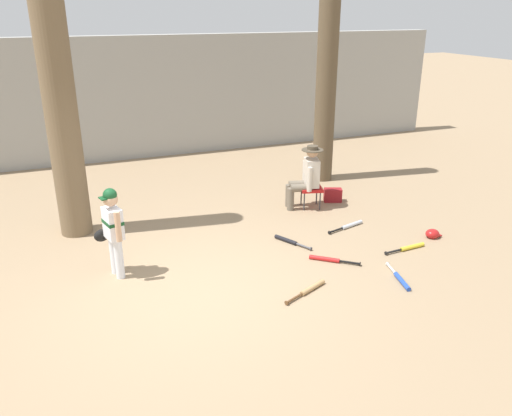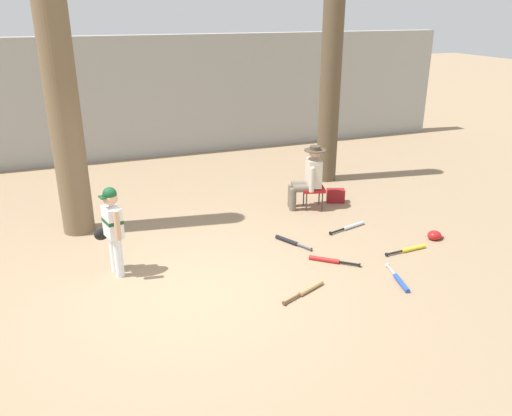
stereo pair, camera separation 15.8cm
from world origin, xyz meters
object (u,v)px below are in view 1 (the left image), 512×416
bat_aluminum_silver (349,226)px  bat_black_composite (289,241)px  tree_near_player (58,92)px  seated_spectator (306,175)px  bat_blue_youth (400,279)px  bat_red_barrel (328,259)px  tree_behind_spectator (327,65)px  young_ballplayer (112,227)px  bat_yellow_trainer (409,248)px  folding_stool (311,189)px  batting_helmet_red (433,234)px  handbag_beside_stool (333,195)px  bat_wood_tan (310,289)px

bat_aluminum_silver → bat_black_composite: size_ratio=1.16×
tree_near_player → seated_spectator: tree_near_player is taller
bat_blue_youth → bat_red_barrel: same height
tree_behind_spectator → young_ballplayer: tree_behind_spectator is taller
tree_behind_spectator → bat_aluminum_silver: tree_behind_spectator is taller
tree_behind_spectator → bat_yellow_trainer: (-0.46, -3.68, -2.42)m
tree_behind_spectator → bat_blue_youth: bearing=-105.1°
tree_near_player → folding_stool: (4.20, -0.44, -1.98)m
bat_red_barrel → batting_helmet_red: bearing=3.1°
bat_blue_youth → bat_yellow_trainer: (0.75, 0.79, 0.00)m
handbag_beside_stool → bat_yellow_trainer: bearing=-89.1°
tree_near_player → handbag_beside_stool: size_ratio=15.86×
bat_red_barrel → young_ballplayer: bearing=165.8°
tree_near_player → bat_yellow_trainer: (4.79, -2.66, -2.31)m
bat_blue_youth → bat_aluminum_silver: (0.34, 1.89, 0.00)m
bat_aluminum_silver → batting_helmet_red: size_ratio=2.87×
folding_stool → bat_wood_tan: size_ratio=0.67×
seated_spectator → bat_aluminum_silver: 1.32m
tree_behind_spectator → bat_blue_youth: 5.22m
bat_red_barrel → batting_helmet_red: 2.02m
handbag_beside_stool → bat_yellow_trainer: (0.04, -2.34, -0.10)m
folding_stool → batting_helmet_red: 2.36m
young_ballplayer → bat_aluminum_silver: young_ballplayer is taller
bat_wood_tan → bat_yellow_trainer: size_ratio=0.97×
young_ballplayer → bat_yellow_trainer: (4.37, -0.88, -0.71)m
tree_near_player → bat_wood_tan: bearing=-49.5°
young_ballplayer → bat_black_composite: 2.81m
bat_red_barrel → bat_yellow_trainer: same height
bat_blue_youth → bat_yellow_trainer: bearing=46.3°
tree_behind_spectator → bat_red_barrel: 4.68m
bat_black_composite → young_ballplayer: bearing=-178.8°
folding_stool → bat_wood_tan: 3.15m
folding_stool → bat_black_composite: folding_stool is taller
folding_stool → bat_yellow_trainer: 2.32m
bat_wood_tan → batting_helmet_red: size_ratio=2.70×
bat_blue_youth → bat_aluminum_silver: bearing=79.7°
bat_black_composite → bat_yellow_trainer: same height
tree_near_player → handbag_beside_stool: (4.75, -0.33, -2.22)m
bat_red_barrel → bat_black_composite: 0.86m
bat_black_composite → handbag_beside_stool: bearing=41.0°
seated_spectator → bat_blue_youth: bearing=-91.3°
batting_helmet_red → tree_behind_spectator: bearing=93.0°
handbag_beside_stool → tree_behind_spectator: bearing=69.8°
bat_red_barrel → bat_aluminum_silver: 1.39m
bat_aluminum_silver → seated_spectator: bearing=103.6°
tree_behind_spectator → bat_black_composite: (-2.11, -2.75, -2.42)m
seated_spectator → tree_behind_spectator: bearing=51.5°
tree_behind_spectator → folding_stool: bearing=-125.6°
bat_red_barrel → bat_aluminum_silver: bearing=45.5°
tree_near_player → young_ballplayer: tree_near_player is taller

